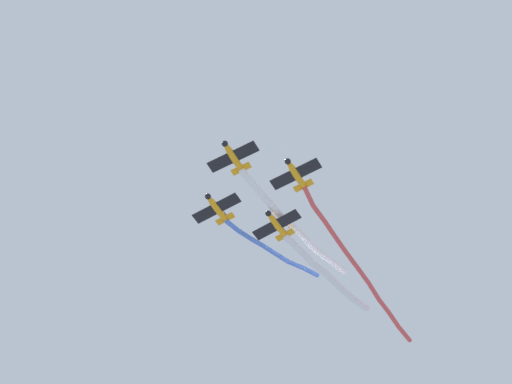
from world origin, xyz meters
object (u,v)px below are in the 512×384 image
Objects in this scene: airplane_lead at (233,157)px; airplane_right_wing at (217,208)px; airplane_left_wing at (296,174)px; airplane_slot at (277,224)px.

airplane_right_wing is (1.37, 8.03, 0.30)m from airplane_lead.
airplane_lead is 0.99× the size of airplane_left_wing.
airplane_right_wing reaches higher than airplane_lead.
airplane_left_wing is 8.15m from airplane_slot.
airplane_right_wing is at bearing -41.10° from airplane_slot.
airplane_lead is 8.15m from airplane_left_wing.
airplane_slot is (9.40, 6.66, -0.20)m from airplane_lead.
airplane_right_wing is 0.99× the size of airplane_slot.
airplane_left_wing is at bearing 92.43° from airplane_right_wing.
airplane_slot is at bearing 137.45° from airplane_right_wing.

